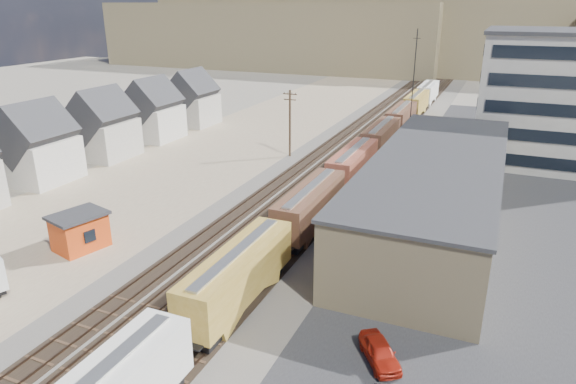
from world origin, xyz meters
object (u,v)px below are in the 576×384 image
at_px(freight_train, 368,149).
at_px(utility_pole_north, 290,122).
at_px(maintenance_shed, 80,231).
at_px(parked_car_blue, 540,150).
at_px(parked_car_red, 380,352).

relative_size(freight_train, utility_pole_north, 11.97).
distance_m(maintenance_shed, parked_car_blue, 66.22).
height_order(utility_pole_north, parked_car_blue, utility_pole_north).
distance_m(freight_train, maintenance_shed, 39.59).
bearing_deg(maintenance_shed, utility_pole_north, 80.50).
relative_size(parked_car_red, parked_car_blue, 0.85).
bearing_deg(parked_car_red, utility_pole_north, 85.33).
xyz_separation_m(maintenance_shed, parked_car_red, (29.73, -5.11, -1.07)).
bearing_deg(parked_car_red, parked_car_blue, 44.51).
bearing_deg(parked_car_red, freight_train, 71.34).
height_order(maintenance_shed, parked_car_red, maintenance_shed).
relative_size(maintenance_shed, parked_car_blue, 1.12).
xyz_separation_m(freight_train, parked_car_blue, (22.51, 17.03, -2.10)).
bearing_deg(maintenance_shed, parked_car_blue, 51.88).
distance_m(freight_train, parked_car_blue, 28.31).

